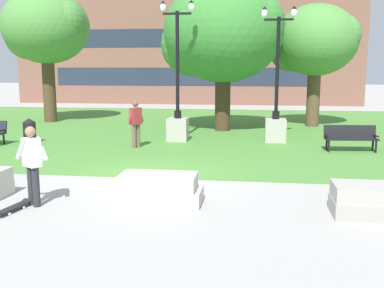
{
  "coord_description": "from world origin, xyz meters",
  "views": [
    {
      "loc": [
        2.7,
        -11.36,
        2.92
      ],
      "look_at": [
        1.35,
        -1.4,
        1.2
      ],
      "focal_mm": 42.0,
      "sensor_mm": 36.0,
      "label": 1
    }
  ],
  "objects_px": {
    "concrete_block_left": "(159,189)",
    "skateboard": "(13,208)",
    "person_skateboarder": "(32,161)",
    "trash_bin": "(30,131)",
    "person_bystander_near_lawn": "(136,121)",
    "concrete_block_right": "(377,201)",
    "lamp_post_left": "(276,115)",
    "park_bench_near_left": "(351,136)",
    "lamp_post_center": "(178,113)"
  },
  "relations": [
    {
      "from": "concrete_block_left",
      "to": "skateboard",
      "type": "relative_size",
      "value": 1.73
    },
    {
      "from": "person_skateboarder",
      "to": "trash_bin",
      "type": "xyz_separation_m",
      "value": [
        -3.98,
        7.52,
        -0.46
      ]
    },
    {
      "from": "skateboard",
      "to": "person_skateboarder",
      "type": "bearing_deg",
      "value": 60.07
    },
    {
      "from": "concrete_block_left",
      "to": "person_bystander_near_lawn",
      "type": "height_order",
      "value": "person_bystander_near_lawn"
    },
    {
      "from": "concrete_block_right",
      "to": "person_skateboarder",
      "type": "bearing_deg",
      "value": -177.86
    },
    {
      "from": "person_skateboarder",
      "to": "skateboard",
      "type": "xyz_separation_m",
      "value": [
        -0.26,
        -0.44,
        -0.88
      ]
    },
    {
      "from": "person_skateboarder",
      "to": "lamp_post_left",
      "type": "relative_size",
      "value": 0.33
    },
    {
      "from": "concrete_block_right",
      "to": "park_bench_near_left",
      "type": "distance_m",
      "value": 7.18
    },
    {
      "from": "lamp_post_left",
      "to": "concrete_block_right",
      "type": "bearing_deg",
      "value": -79.9
    },
    {
      "from": "person_skateboarder",
      "to": "park_bench_near_left",
      "type": "height_order",
      "value": "person_skateboarder"
    },
    {
      "from": "person_skateboarder",
      "to": "skateboard",
      "type": "bearing_deg",
      "value": -119.93
    },
    {
      "from": "concrete_block_right",
      "to": "lamp_post_center",
      "type": "xyz_separation_m",
      "value": [
        -5.44,
        8.59,
        0.8
      ]
    },
    {
      "from": "concrete_block_right",
      "to": "person_bystander_near_lawn",
      "type": "distance_m",
      "value": 9.55
    },
    {
      "from": "concrete_block_right",
      "to": "lamp_post_left",
      "type": "relative_size",
      "value": 0.35
    },
    {
      "from": "park_bench_near_left",
      "to": "lamp_post_center",
      "type": "height_order",
      "value": "lamp_post_center"
    },
    {
      "from": "lamp_post_left",
      "to": "trash_bin",
      "type": "height_order",
      "value": "lamp_post_left"
    },
    {
      "from": "trash_bin",
      "to": "lamp_post_center",
      "type": "bearing_deg",
      "value": 13.45
    },
    {
      "from": "park_bench_near_left",
      "to": "trash_bin",
      "type": "distance_m",
      "value": 11.98
    },
    {
      "from": "trash_bin",
      "to": "person_bystander_near_lawn",
      "type": "height_order",
      "value": "person_bystander_near_lawn"
    },
    {
      "from": "concrete_block_left",
      "to": "skateboard",
      "type": "distance_m",
      "value": 3.04
    },
    {
      "from": "person_skateboarder",
      "to": "lamp_post_center",
      "type": "distance_m",
      "value": 9.01
    },
    {
      "from": "person_bystander_near_lawn",
      "to": "trash_bin",
      "type": "bearing_deg",
      "value": 173.89
    },
    {
      "from": "lamp_post_center",
      "to": "lamp_post_left",
      "type": "height_order",
      "value": "lamp_post_center"
    },
    {
      "from": "skateboard",
      "to": "person_bystander_near_lawn",
      "type": "xyz_separation_m",
      "value": [
        0.64,
        7.5,
        0.9
      ]
    },
    {
      "from": "trash_bin",
      "to": "person_bystander_near_lawn",
      "type": "bearing_deg",
      "value": -6.11
    },
    {
      "from": "concrete_block_right",
      "to": "person_skateboarder",
      "type": "xyz_separation_m",
      "value": [
        -7.07,
        -0.26,
        0.66
      ]
    },
    {
      "from": "lamp_post_center",
      "to": "person_bystander_near_lawn",
      "type": "relative_size",
      "value": 3.18
    },
    {
      "from": "skateboard",
      "to": "park_bench_near_left",
      "type": "bearing_deg",
      "value": 43.49
    },
    {
      "from": "concrete_block_left",
      "to": "trash_bin",
      "type": "relative_size",
      "value": 1.87
    },
    {
      "from": "concrete_block_right",
      "to": "skateboard",
      "type": "relative_size",
      "value": 1.73
    },
    {
      "from": "concrete_block_left",
      "to": "person_bystander_near_lawn",
      "type": "bearing_deg",
      "value": 108.89
    },
    {
      "from": "skateboard",
      "to": "lamp_post_center",
      "type": "height_order",
      "value": "lamp_post_center"
    },
    {
      "from": "concrete_block_right",
      "to": "person_bystander_near_lawn",
      "type": "height_order",
      "value": "person_bystander_near_lawn"
    },
    {
      "from": "park_bench_near_left",
      "to": "skateboard",
      "type": "bearing_deg",
      "value": -136.51
    },
    {
      "from": "lamp_post_center",
      "to": "person_bystander_near_lawn",
      "type": "bearing_deg",
      "value": -124.49
    },
    {
      "from": "skateboard",
      "to": "park_bench_near_left",
      "type": "distance_m",
      "value": 11.38
    },
    {
      "from": "skateboard",
      "to": "trash_bin",
      "type": "bearing_deg",
      "value": 115.07
    },
    {
      "from": "lamp_post_center",
      "to": "person_skateboarder",
      "type": "bearing_deg",
      "value": -100.41
    },
    {
      "from": "lamp_post_center",
      "to": "person_bystander_near_lawn",
      "type": "height_order",
      "value": "lamp_post_center"
    },
    {
      "from": "skateboard",
      "to": "trash_bin",
      "type": "distance_m",
      "value": 8.8
    },
    {
      "from": "concrete_block_right",
      "to": "lamp_post_left",
      "type": "xyz_separation_m",
      "value": [
        -1.58,
        8.85,
        0.76
      ]
    },
    {
      "from": "trash_bin",
      "to": "lamp_post_left",
      "type": "bearing_deg",
      "value": 9.58
    },
    {
      "from": "concrete_block_left",
      "to": "lamp_post_center",
      "type": "bearing_deg",
      "value": 96.73
    },
    {
      "from": "park_bench_near_left",
      "to": "lamp_post_left",
      "type": "relative_size",
      "value": 0.35
    },
    {
      "from": "lamp_post_left",
      "to": "person_bystander_near_lawn",
      "type": "xyz_separation_m",
      "value": [
        -5.11,
        -2.07,
        -0.08
      ]
    },
    {
      "from": "person_bystander_near_lawn",
      "to": "park_bench_near_left",
      "type": "bearing_deg",
      "value": 2.5
    },
    {
      "from": "concrete_block_right",
      "to": "person_skateboarder",
      "type": "height_order",
      "value": "person_skateboarder"
    },
    {
      "from": "concrete_block_left",
      "to": "concrete_block_right",
      "type": "relative_size",
      "value": 1.0
    },
    {
      "from": "skateboard",
      "to": "lamp_post_left",
      "type": "xyz_separation_m",
      "value": [
        5.75,
        9.56,
        0.98
      ]
    },
    {
      "from": "person_skateboarder",
      "to": "lamp_post_left",
      "type": "distance_m",
      "value": 10.64
    }
  ]
}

